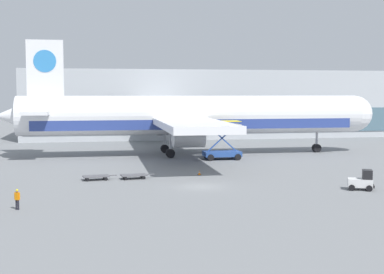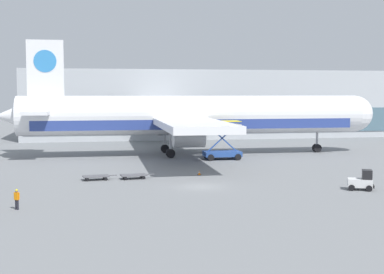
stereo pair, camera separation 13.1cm
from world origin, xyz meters
name	(u,v)px [view 2 (the right image)]	position (x,y,z in m)	size (l,w,h in m)	color
ground_plane	(201,187)	(0.00, 0.00, 0.00)	(400.00, 400.00, 0.00)	slate
terminal_building	(238,104)	(20.30, 60.55, 6.99)	(90.00, 18.20, 14.00)	#B2B7BC
airplane_main	(190,117)	(3.67, 27.34, 5.84)	(58.05, 48.05, 17.00)	white
scissor_lift_loader	(222,145)	(7.29, 21.14, 2.08)	(5.22, 3.39, 5.46)	#284C99
baggage_tug_mid	(362,181)	(15.13, -4.63, 0.88)	(2.79, 2.39, 2.00)	silver
baggage_dolly_lead	(96,176)	(-10.39, 6.03, 0.39)	(3.77, 1.85, 0.48)	#56565B
baggage_dolly_second	(134,175)	(-6.30, 6.08, 0.39)	(3.77, 1.85, 0.48)	#56565B
ground_crew_near	(17,198)	(-16.75, -7.77, 0.99)	(0.49, 0.38, 1.70)	black
traffic_cone_near	(199,173)	(1.31, 7.43, 0.26)	(0.40, 0.40, 0.54)	black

